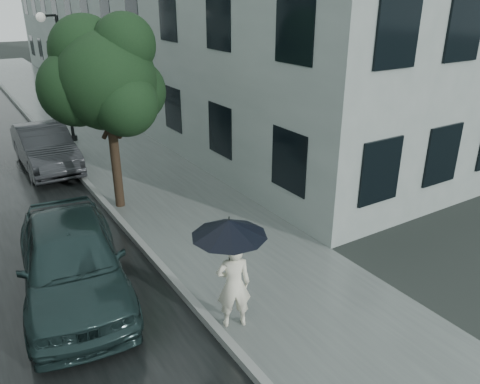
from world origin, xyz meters
TOP-DOWN VIEW (x-y plane):
  - ground at (0.00, 0.00)m, footprint 120.00×120.00m
  - sidewalk at (0.25, 12.00)m, footprint 3.50×60.00m
  - kerb_near at (-1.57, 12.00)m, footprint 0.15×60.00m
  - building_near at (5.47, 19.50)m, footprint 7.02×36.00m
  - pedestrian at (-1.20, 0.45)m, footprint 0.68×0.56m
  - umbrella at (-1.24, 0.50)m, footprint 1.46×1.46m
  - street_tree at (-1.21, 6.38)m, footprint 3.16×2.87m
  - lamp_post at (-0.86, 13.18)m, footprint 0.84×0.39m
  - car_near at (-3.26, 2.79)m, footprint 2.42×4.69m
  - car_far at (-2.21, 10.47)m, footprint 1.49×4.23m

SIDE VIEW (x-z plane):
  - ground at x=0.00m, z-range 0.00..0.00m
  - sidewalk at x=0.25m, z-range 0.00..0.01m
  - kerb_near at x=-1.57m, z-range 0.00..0.15m
  - car_far at x=-2.21m, z-range 0.01..1.40m
  - car_near at x=-3.26m, z-range 0.01..1.53m
  - pedestrian at x=-1.20m, z-range 0.01..1.61m
  - umbrella at x=-1.24m, z-range 1.30..2.41m
  - lamp_post at x=-0.86m, z-range 0.35..5.05m
  - street_tree at x=-1.21m, z-range 0.91..5.83m
  - building_near at x=5.47m, z-range 0.00..9.00m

